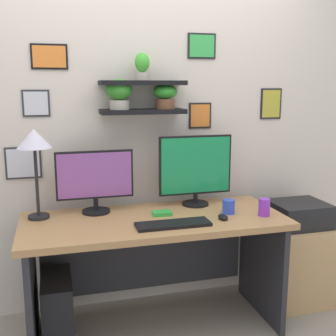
# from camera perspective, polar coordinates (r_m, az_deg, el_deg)

# --- Properties ---
(ground_plane) EXTENTS (8.00, 8.00, 0.00)m
(ground_plane) POSITION_cam_1_polar(r_m,az_deg,el_deg) (2.95, -1.73, -20.73)
(ground_plane) COLOR gray
(back_wall_assembly) EXTENTS (4.40, 0.24, 2.70)m
(back_wall_assembly) POSITION_cam_1_polar(r_m,az_deg,el_deg) (2.94, -3.91, 7.15)
(back_wall_assembly) COLOR beige
(back_wall_assembly) RESTS_ON ground
(desk) EXTENTS (1.62, 0.68, 0.75)m
(desk) POSITION_cam_1_polar(r_m,az_deg,el_deg) (2.76, -2.07, -10.56)
(desk) COLOR tan
(desk) RESTS_ON ground
(monitor_left) EXTENTS (0.49, 0.18, 0.40)m
(monitor_left) POSITION_cam_1_polar(r_m,az_deg,el_deg) (2.73, -9.84, -1.51)
(monitor_left) COLOR black
(monitor_left) RESTS_ON desk
(monitor_right) EXTENTS (0.51, 0.18, 0.48)m
(monitor_right) POSITION_cam_1_polar(r_m,az_deg,el_deg) (2.87, 3.72, -0.09)
(monitor_right) COLOR black
(monitor_right) RESTS_ON desk
(keyboard) EXTENTS (0.44, 0.14, 0.02)m
(keyboard) POSITION_cam_1_polar(r_m,az_deg,el_deg) (2.49, 0.70, -7.60)
(keyboard) COLOR black
(keyboard) RESTS_ON desk
(computer_mouse) EXTENTS (0.06, 0.09, 0.03)m
(computer_mouse) POSITION_cam_1_polar(r_m,az_deg,el_deg) (2.63, 7.43, -6.58)
(computer_mouse) COLOR black
(computer_mouse) RESTS_ON desk
(desk_lamp) EXTENTS (0.21, 0.21, 0.55)m
(desk_lamp) POSITION_cam_1_polar(r_m,az_deg,el_deg) (2.65, -17.60, 3.01)
(desk_lamp) COLOR black
(desk_lamp) RESTS_ON desk
(coffee_mug) EXTENTS (0.08, 0.08, 0.09)m
(coffee_mug) POSITION_cam_1_polar(r_m,az_deg,el_deg) (2.74, 8.19, -5.18)
(coffee_mug) COLOR blue
(coffee_mug) RESTS_ON desk
(scissors_tray) EXTENTS (0.13, 0.09, 0.02)m
(scissors_tray) POSITION_cam_1_polar(r_m,az_deg,el_deg) (2.69, -0.83, -6.12)
(scissors_tray) COLOR green
(scissors_tray) RESTS_ON desk
(water_cup) EXTENTS (0.07, 0.07, 0.11)m
(water_cup) POSITION_cam_1_polar(r_m,az_deg,el_deg) (2.73, 12.86, -5.19)
(water_cup) COLOR purple
(water_cup) RESTS_ON desk
(drawer_cabinet) EXTENTS (0.44, 0.50, 0.56)m
(drawer_cabinet) POSITION_cam_1_polar(r_m,az_deg,el_deg) (3.33, 16.92, -11.96)
(drawer_cabinet) COLOR tan
(drawer_cabinet) RESTS_ON ground
(printer) EXTENTS (0.38, 0.34, 0.17)m
(printer) POSITION_cam_1_polar(r_m,az_deg,el_deg) (3.21, 17.29, -5.95)
(printer) COLOR black
(printer) RESTS_ON drawer_cabinet
(computer_tower_left) EXTENTS (0.18, 0.40, 0.42)m
(computer_tower_left) POSITION_cam_1_polar(r_m,az_deg,el_deg) (2.79, -14.70, -18.09)
(computer_tower_left) COLOR black
(computer_tower_left) RESTS_ON ground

